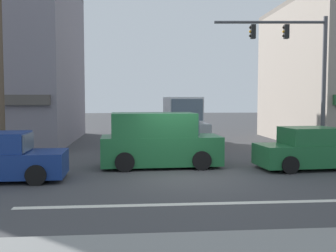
{
  "coord_description": "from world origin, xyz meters",
  "views": [
    {
      "loc": [
        -1.55,
        -13.16,
        2.66
      ],
      "look_at": [
        -0.21,
        2.0,
        1.6
      ],
      "focal_mm": 42.0,
      "sensor_mm": 36.0,
      "label": 1
    }
  ],
  "objects_px": {
    "utility_pole_far_right": "(324,67)",
    "box_truck_waiting_far": "(183,123)",
    "traffic_light_mast": "(302,64)",
    "sedan_crossing_leftbound": "(0,159)",
    "utility_pole_near_left": "(1,71)",
    "sedan_crossing_center": "(311,150)",
    "van_crossing_rightbound": "(159,141)"
  },
  "relations": [
    {
      "from": "utility_pole_far_right",
      "to": "box_truck_waiting_far",
      "type": "height_order",
      "value": "utility_pole_far_right"
    },
    {
      "from": "box_truck_waiting_far",
      "to": "utility_pole_far_right",
      "type": "bearing_deg",
      "value": -27.31
    },
    {
      "from": "traffic_light_mast",
      "to": "sedan_crossing_leftbound",
      "type": "xyz_separation_m",
      "value": [
        -11.61,
        -3.58,
        -3.46
      ]
    },
    {
      "from": "utility_pole_near_left",
      "to": "sedan_crossing_center",
      "type": "bearing_deg",
      "value": -15.36
    },
    {
      "from": "utility_pole_near_left",
      "to": "sedan_crossing_leftbound",
      "type": "bearing_deg",
      "value": -73.32
    },
    {
      "from": "traffic_light_mast",
      "to": "sedan_crossing_center",
      "type": "height_order",
      "value": "traffic_light_mast"
    },
    {
      "from": "utility_pole_far_right",
      "to": "sedan_crossing_center",
      "type": "height_order",
      "value": "utility_pole_far_right"
    },
    {
      "from": "utility_pole_far_right",
      "to": "sedan_crossing_leftbound",
      "type": "height_order",
      "value": "utility_pole_far_right"
    },
    {
      "from": "utility_pole_far_right",
      "to": "sedan_crossing_center",
      "type": "distance_m",
      "value": 6.79
    },
    {
      "from": "utility_pole_far_right",
      "to": "traffic_light_mast",
      "type": "relative_size",
      "value": 1.33
    },
    {
      "from": "utility_pole_near_left",
      "to": "sedan_crossing_center",
      "type": "relative_size",
      "value": 1.75
    },
    {
      "from": "traffic_light_mast",
      "to": "sedan_crossing_leftbound",
      "type": "distance_m",
      "value": 12.64
    },
    {
      "from": "utility_pole_near_left",
      "to": "sedan_crossing_center",
      "type": "xyz_separation_m",
      "value": [
        12.4,
        -3.41,
        -3.13
      ]
    },
    {
      "from": "sedan_crossing_leftbound",
      "to": "sedan_crossing_center",
      "type": "distance_m",
      "value": 11.08
    },
    {
      "from": "sedan_crossing_leftbound",
      "to": "box_truck_waiting_far",
      "type": "relative_size",
      "value": 0.73
    },
    {
      "from": "traffic_light_mast",
      "to": "utility_pole_near_left",
      "type": "bearing_deg",
      "value": 175.31
    },
    {
      "from": "utility_pole_near_left",
      "to": "van_crossing_rightbound",
      "type": "xyz_separation_m",
      "value": [
        6.67,
        -2.48,
        -2.84
      ]
    },
    {
      "from": "van_crossing_rightbound",
      "to": "box_truck_waiting_far",
      "type": "height_order",
      "value": "box_truck_waiting_far"
    },
    {
      "from": "traffic_light_mast",
      "to": "box_truck_waiting_far",
      "type": "height_order",
      "value": "traffic_light_mast"
    },
    {
      "from": "utility_pole_near_left",
      "to": "utility_pole_far_right",
      "type": "xyz_separation_m",
      "value": [
        15.33,
        1.58,
        0.44
      ]
    },
    {
      "from": "traffic_light_mast",
      "to": "van_crossing_rightbound",
      "type": "relative_size",
      "value": 1.33
    },
    {
      "from": "sedan_crossing_center",
      "to": "sedan_crossing_leftbound",
      "type": "bearing_deg",
      "value": -173.55
    },
    {
      "from": "van_crossing_rightbound",
      "to": "box_truck_waiting_far",
      "type": "distance_m",
      "value": 7.78
    },
    {
      "from": "utility_pole_near_left",
      "to": "box_truck_waiting_far",
      "type": "distance_m",
      "value": 10.3
    },
    {
      "from": "utility_pole_near_left",
      "to": "box_truck_waiting_far",
      "type": "relative_size",
      "value": 1.3
    },
    {
      "from": "utility_pole_near_left",
      "to": "traffic_light_mast",
      "type": "xyz_separation_m",
      "value": [
        13.01,
        -1.07,
        0.34
      ]
    },
    {
      "from": "sedan_crossing_center",
      "to": "van_crossing_rightbound",
      "type": "bearing_deg",
      "value": 170.79
    },
    {
      "from": "traffic_light_mast",
      "to": "sedan_crossing_leftbound",
      "type": "bearing_deg",
      "value": -162.84
    },
    {
      "from": "utility_pole_near_left",
      "to": "box_truck_waiting_far",
      "type": "height_order",
      "value": "utility_pole_near_left"
    },
    {
      "from": "traffic_light_mast",
      "to": "van_crossing_rightbound",
      "type": "distance_m",
      "value": 7.22
    },
    {
      "from": "utility_pole_near_left",
      "to": "sedan_crossing_leftbound",
      "type": "xyz_separation_m",
      "value": [
        1.39,
        -4.65,
        -3.13
      ]
    },
    {
      "from": "utility_pole_near_left",
      "to": "sedan_crossing_center",
      "type": "height_order",
      "value": "utility_pole_near_left"
    }
  ]
}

